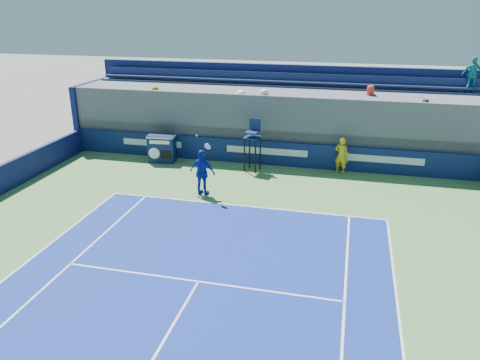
% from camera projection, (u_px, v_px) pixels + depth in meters
% --- Properties ---
extents(ball_person, '(0.73, 0.58, 1.74)m').
position_uv_depth(ball_person, '(341.00, 155.00, 21.63)').
color(ball_person, gold).
rests_on(ball_person, apron).
extents(back_hoarding, '(20.40, 0.21, 1.20)m').
position_uv_depth(back_hoarding, '(267.00, 153.00, 22.92)').
color(back_hoarding, '#0D1B4D').
rests_on(back_hoarding, ground).
extents(match_clock, '(1.40, 0.88, 1.40)m').
position_uv_depth(match_clock, '(162.00, 148.00, 23.27)').
color(match_clock, '#0D1845').
rests_on(match_clock, ground).
extents(umpire_chair, '(0.84, 0.84, 2.48)m').
position_uv_depth(umpire_chair, '(253.00, 139.00, 21.80)').
color(umpire_chair, black).
rests_on(umpire_chair, ground).
extents(tennis_player, '(1.19, 0.64, 2.57)m').
position_uv_depth(tennis_player, '(202.00, 173.00, 19.17)').
color(tennis_player, '#122A97').
rests_on(tennis_player, apron).
extents(stadium_seating, '(21.00, 4.05, 5.10)m').
position_uv_depth(stadium_seating, '(275.00, 119.00, 24.33)').
color(stadium_seating, '#54545A').
rests_on(stadium_seating, ground).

